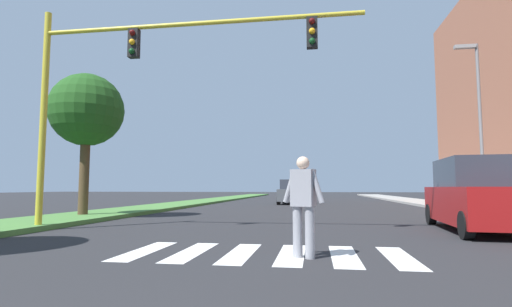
# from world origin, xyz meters

# --- Properties ---
(ground_plane) EXTENTS (140.00, 140.00, 0.00)m
(ground_plane) POSITION_xyz_m (0.00, 30.00, 0.00)
(ground_plane) COLOR #262628
(crosswalk) EXTENTS (4.95, 2.20, 0.01)m
(crosswalk) POSITION_xyz_m (0.00, 6.52, 0.00)
(crosswalk) COLOR silver
(crosswalk) RESTS_ON ground_plane
(median_strip) EXTENTS (2.89, 64.00, 0.15)m
(median_strip) POSITION_xyz_m (-7.77, 28.00, 0.07)
(median_strip) COLOR #477A38
(median_strip) RESTS_ON ground_plane
(tree_mid) EXTENTS (2.81, 2.81, 5.43)m
(tree_mid) POSITION_xyz_m (-7.87, 13.30, 4.13)
(tree_mid) COLOR #4C3823
(tree_mid) RESTS_ON median_strip
(sidewalk_right) EXTENTS (3.00, 64.00, 0.15)m
(sidewalk_right) POSITION_xyz_m (8.70, 28.00, 0.07)
(sidewalk_right) COLOR #9E9991
(sidewalk_right) RESTS_ON ground_plane
(traffic_light_gantry) EXTENTS (8.88, 0.30, 6.00)m
(traffic_light_gantry) POSITION_xyz_m (-4.02, 9.31, 4.36)
(traffic_light_gantry) COLOR gold
(traffic_light_gantry) RESTS_ON median_strip
(street_lamp_right) EXTENTS (1.02, 0.24, 7.50)m
(street_lamp_right) POSITION_xyz_m (8.11, 17.95, 4.59)
(street_lamp_right) COLOR slate
(street_lamp_right) RESTS_ON sidewalk_right
(pedestrian_performer) EXTENTS (0.73, 0.36, 1.69)m
(pedestrian_performer) POSITION_xyz_m (0.67, 6.22, 0.93)
(pedestrian_performer) COLOR gray
(pedestrian_performer) RESTS_ON ground_plane
(suv_crossing) EXTENTS (2.29, 4.73, 1.97)m
(suv_crossing) POSITION_xyz_m (5.23, 10.87, 0.93)
(suv_crossing) COLOR maroon
(suv_crossing) RESTS_ON ground_plane
(sedan_midblock) EXTENTS (1.96, 4.42, 1.72)m
(sedan_midblock) POSITION_xyz_m (-0.71, 27.53, 0.80)
(sedan_midblock) COLOR #474C51
(sedan_midblock) RESTS_ON ground_plane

